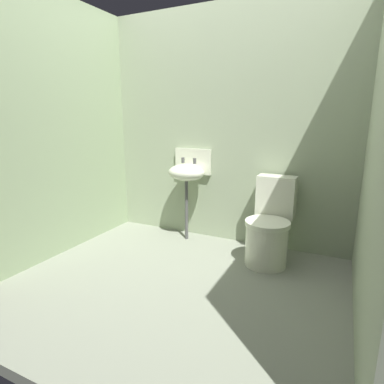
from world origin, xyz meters
name	(u,v)px	position (x,y,z in m)	size (l,w,h in m)	color
ground_plane	(178,284)	(0.00, 0.00, -0.04)	(3.02, 2.49, 0.08)	gray
wall_back	(226,128)	(0.00, 1.09, 1.21)	(3.02, 0.10, 2.42)	#94A282
wall_left	(57,129)	(-1.36, 0.10, 1.21)	(0.10, 2.29, 2.42)	#91A67D
toilet_near_wall	(269,228)	(0.59, 0.69, 0.32)	(0.41, 0.60, 0.78)	silver
sink	(187,172)	(-0.35, 0.88, 0.75)	(0.42, 0.35, 0.99)	#4B4B4C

